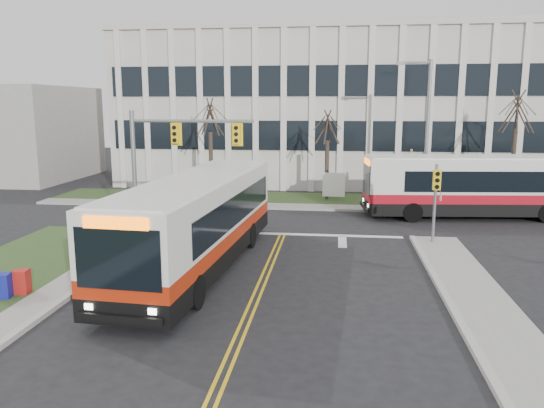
{
  "coord_description": "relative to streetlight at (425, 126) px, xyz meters",
  "views": [
    {
      "loc": [
        2.61,
        -17.85,
        6.48
      ],
      "look_at": [
        -0.26,
        5.8,
        2.0
      ],
      "focal_mm": 35.0,
      "sensor_mm": 36.0,
      "label": 1
    }
  ],
  "objects": [
    {
      "name": "ground",
      "position": [
        -8.03,
        -16.2,
        -5.19
      ],
      "size": [
        120.0,
        120.0,
        0.0
      ],
      "primitive_type": "plane",
      "color": "black",
      "rests_on": "ground"
    },
    {
      "name": "sidewalk_east",
      "position": [
        -0.53,
        -21.2,
        -5.12
      ],
      "size": [
        2.0,
        26.0,
        0.14
      ],
      "primitive_type": "cube",
      "color": "#9E9B93",
      "rests_on": "ground"
    },
    {
      "name": "sidewalk_cross",
      "position": [
        -3.03,
        -1.0,
        -5.12
      ],
      "size": [
        44.0,
        1.6,
        0.14
      ],
      "primitive_type": "cube",
      "color": "#9E9B93",
      "rests_on": "ground"
    },
    {
      "name": "building_lawn",
      "position": [
        -3.03,
        1.8,
        -5.13
      ],
      "size": [
        44.0,
        5.0,
        0.12
      ],
      "primitive_type": "cube",
      "color": "#30451D",
      "rests_on": "ground"
    },
    {
      "name": "office_building",
      "position": [
        -3.03,
        13.8,
        0.81
      ],
      "size": [
        40.0,
        16.0,
        12.0
      ],
      "primitive_type": "cube",
      "color": "beige",
      "rests_on": "ground"
    },
    {
      "name": "building_annex",
      "position": [
        -34.03,
        9.8,
        -1.19
      ],
      "size": [
        12.0,
        12.0,
        8.0
      ],
      "primitive_type": "cube",
      "color": "#9E9B93",
      "rests_on": "ground"
    },
    {
      "name": "mast_arm_signal",
      "position": [
        -13.65,
        -9.04,
        -0.94
      ],
      "size": [
        6.11,
        0.38,
        6.2
      ],
      "color": "slate",
      "rests_on": "ground"
    },
    {
      "name": "signal_pole_near",
      "position": [
        -0.83,
        -9.3,
        -2.69
      ],
      "size": [
        0.34,
        0.39,
        3.8
      ],
      "color": "slate",
      "rests_on": "ground"
    },
    {
      "name": "signal_pole_far",
      "position": [
        -0.83,
        -0.8,
        -2.69
      ],
      "size": [
        0.34,
        0.39,
        3.8
      ],
      "color": "slate",
      "rests_on": "ground"
    },
    {
      "name": "streetlight",
      "position": [
        0.0,
        0.0,
        0.0
      ],
      "size": [
        2.15,
        0.25,
        9.2
      ],
      "color": "slate",
      "rests_on": "ground"
    },
    {
      "name": "directory_sign",
      "position": [
        -5.53,
        1.3,
        -4.02
      ],
      "size": [
        1.5,
        0.12,
        2.0
      ],
      "color": "slate",
      "rests_on": "ground"
    },
    {
      "name": "tree_left",
      "position": [
        -14.03,
        1.8,
        0.32
      ],
      "size": [
        1.8,
        1.8,
        7.7
      ],
      "color": "#42352B",
      "rests_on": "ground"
    },
    {
      "name": "tree_mid",
      "position": [
        -6.03,
        2.0,
        -0.31
      ],
      "size": [
        1.8,
        1.8,
        6.82
      ],
      "color": "#42352B",
      "rests_on": "ground"
    },
    {
      "name": "tree_right",
      "position": [
        5.97,
        1.8,
        0.71
      ],
      "size": [
        1.8,
        1.8,
        8.25
      ],
      "color": "#42352B",
      "rests_on": "ground"
    },
    {
      "name": "bus_main",
      "position": [
        -10.82,
        -13.96,
        -3.4
      ],
      "size": [
        3.87,
        13.66,
        3.6
      ],
      "primitive_type": null,
      "rotation": [
        0.0,
        0.0,
        -0.07
      ],
      "color": "silver",
      "rests_on": "ground"
    },
    {
      "name": "bus_cross",
      "position": [
        2.92,
        -2.61,
        -3.44
      ],
      "size": [
        13.37,
        4.1,
        3.51
      ],
      "primitive_type": null,
      "rotation": [
        0.0,
        0.0,
        -1.47
      ],
      "color": "silver",
      "rests_on": "ground"
    },
    {
      "name": "newspaper_box_blue",
      "position": [
        -16.37,
        -18.39,
        -4.72
      ],
      "size": [
        0.57,
        0.52,
        0.95
      ],
      "primitive_type": "cube",
      "rotation": [
        0.0,
        0.0,
        0.16
      ],
      "color": "navy",
      "rests_on": "ground"
    },
    {
      "name": "newspaper_box_red",
      "position": [
        -16.0,
        -17.93,
        -4.72
      ],
      "size": [
        0.55,
        0.51,
        0.95
      ],
      "primitive_type": "cube",
      "rotation": [
        0.0,
        0.0,
        0.12
      ],
      "color": "#A31A15",
      "rests_on": "ground"
    }
  ]
}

